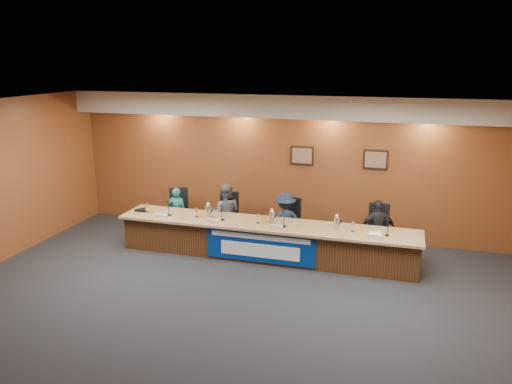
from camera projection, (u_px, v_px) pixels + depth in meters
The scene contains 40 objects.
floor at pixel (226, 312), 8.02m from camera, with size 10.00×10.00×0.00m, color black.
ceiling at pixel (222, 112), 7.19m from camera, with size 10.00×8.00×0.04m, color silver.
wall_back at pixel (285, 165), 11.30m from camera, with size 10.00×0.04×3.20m, color brown.
soffit at pixel (283, 106), 10.72m from camera, with size 10.00×0.50×0.50m, color beige.
dais_body at pixel (266, 241), 10.15m from camera, with size 6.00×0.80×0.70m, color #442510.
dais_top at pixel (265, 224), 10.00m from camera, with size 6.10×0.95×0.05m, color #94724C.
banner at pixel (260, 247), 9.76m from camera, with size 2.20×0.02×0.65m, color navy.
banner_text_upper at pixel (260, 237), 9.69m from camera, with size 2.00×0.01×0.10m, color silver.
banner_text_lower at pixel (260, 251), 9.76m from camera, with size 1.60×0.01×0.28m, color silver.
wall_photo_left at pixel (302, 155), 11.10m from camera, with size 0.52×0.04×0.42m, color black.
wall_photo_right at pixel (376, 160), 10.66m from camera, with size 0.52×0.04×0.42m, color black.
panelist_a at pixel (177, 212), 11.25m from camera, with size 0.42×0.28×1.16m, color #185B59.
panelist_b at pixel (226, 213), 10.91m from camera, with size 0.65×0.50×1.33m, color #545558.
panelist_c at pixel (285, 221), 10.55m from camera, with size 0.79×0.45×1.23m, color #142036.
panelist_d at pixel (378, 230), 10.02m from camera, with size 0.72×0.30×1.23m, color black.
office_chair_a at pixel (179, 215), 11.37m from camera, with size 0.48×0.48×0.08m, color black.
office_chair_b at pixel (227, 220), 11.05m from camera, with size 0.48×0.48×0.08m, color black.
office_chair_c at pixel (286, 226), 10.68m from camera, with size 0.48×0.48×0.08m, color black.
office_chair_d at pixel (378, 234), 10.15m from camera, with size 0.48×0.48×0.08m, color black.
nameplate_a at pixel (159, 215), 10.36m from camera, with size 0.24×0.06×0.09m, color white.
microphone_a at pixel (170, 215), 10.47m from camera, with size 0.07×0.07×0.02m, color black.
juice_glass_a at pixel (152, 210), 10.58m from camera, with size 0.06×0.06×0.15m, color orange.
water_glass_a at pixel (148, 208), 10.68m from camera, with size 0.08×0.08×0.18m, color silver.
nameplate_b at pixel (211, 220), 10.01m from camera, with size 0.24×0.06×0.09m, color white.
microphone_b at pixel (223, 220), 10.18m from camera, with size 0.07×0.07×0.02m, color black.
juice_glass_b at pixel (201, 214), 10.31m from camera, with size 0.06×0.06×0.15m, color orange.
water_glass_b at pixel (197, 213), 10.36m from camera, with size 0.08×0.08×0.18m, color silver.
nameplate_c at pixel (276, 226), 9.65m from camera, with size 0.24×0.06×0.09m, color white.
microphone_c at pixel (284, 226), 9.78m from camera, with size 0.07×0.07×0.02m, color black.
juice_glass_c at pixel (265, 220), 9.93m from camera, with size 0.06×0.06×0.15m, color orange.
water_glass_c at pixel (258, 219), 9.96m from camera, with size 0.08×0.08×0.18m, color silver.
nameplate_d at pixel (374, 236), 9.14m from camera, with size 0.24×0.06×0.09m, color white.
microphone_d at pixel (387, 235), 9.28m from camera, with size 0.07×0.07×0.02m, color black.
juice_glass_d at pixel (362, 230), 9.37m from camera, with size 0.06×0.06×0.15m, color orange.
water_glass_d at pixel (353, 227), 9.48m from camera, with size 0.08×0.08×0.18m, color silver.
carafe_left at pixel (208, 211), 10.31m from camera, with size 0.12×0.12×0.26m, color silver.
carafe_mid at pixel (272, 217), 9.98m from camera, with size 0.12×0.12×0.23m, color silver.
carafe_right at pixel (337, 223), 9.57m from camera, with size 0.11×0.11×0.26m, color silver.
speakerphone at pixel (142, 210), 10.77m from camera, with size 0.32×0.32×0.05m, color black.
paper_stack at pixel (375, 234), 9.36m from camera, with size 0.22×0.30×0.01m, color white.
Camera 1 is at (2.54, -6.80, 3.95)m, focal length 35.00 mm.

